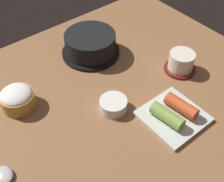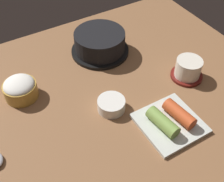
% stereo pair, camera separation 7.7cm
% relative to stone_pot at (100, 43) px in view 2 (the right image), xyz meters
% --- Properties ---
extents(dining_table, '(1.00, 0.76, 0.02)m').
position_rel_stone_pot_xyz_m(dining_table, '(-0.09, -0.18, -0.05)').
color(dining_table, brown).
rests_on(dining_table, ground).
extents(stone_pot, '(0.18, 0.18, 0.07)m').
position_rel_stone_pot_xyz_m(stone_pot, '(0.00, 0.00, 0.00)').
color(stone_pot, black).
rests_on(stone_pot, dining_table).
extents(rice_bowl, '(0.09, 0.09, 0.06)m').
position_rel_stone_pot_xyz_m(rice_bowl, '(-0.28, -0.06, -0.01)').
color(rice_bowl, '#B78C38').
rests_on(rice_bowl, dining_table).
extents(tea_cup_with_saucer, '(0.09, 0.09, 0.06)m').
position_rel_stone_pot_xyz_m(tea_cup_with_saucer, '(0.16, -0.23, -0.01)').
color(tea_cup_with_saucer, maroon).
rests_on(tea_cup_with_saucer, dining_table).
extents(banchan_cup_center, '(0.07, 0.07, 0.03)m').
position_rel_stone_pot_xyz_m(banchan_cup_center, '(-0.09, -0.23, -0.02)').
color(banchan_cup_center, white).
rests_on(banchan_cup_center, dining_table).
extents(kimchi_plate, '(0.15, 0.15, 0.04)m').
position_rel_stone_pot_xyz_m(kimchi_plate, '(0.01, -0.35, -0.02)').
color(kimchi_plate, silver).
rests_on(kimchi_plate, dining_table).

